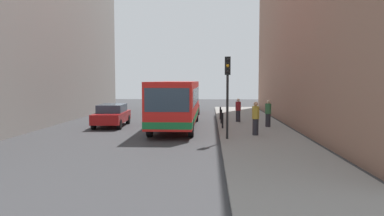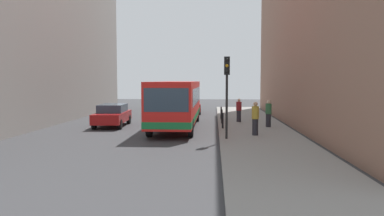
{
  "view_description": "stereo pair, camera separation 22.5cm",
  "coord_description": "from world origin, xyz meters",
  "px_view_note": "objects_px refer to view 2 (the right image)",
  "views": [
    {
      "loc": [
        2.7,
        -21.21,
        3.06
      ],
      "look_at": [
        1.61,
        0.62,
        1.45
      ],
      "focal_mm": 34.66,
      "sensor_mm": 36.0,
      "label": 1
    },
    {
      "loc": [
        2.93,
        -21.2,
        3.06
      ],
      "look_at": [
        1.61,
        0.62,
        1.45
      ],
      "focal_mm": 34.66,
      "sensor_mm": 36.0,
      "label": 2
    }
  ],
  "objects_px": {
    "traffic_light": "(227,82)",
    "bollard_far": "(221,113)",
    "bollard_near": "(223,121)",
    "bus": "(177,101)",
    "bollard_mid": "(222,116)",
    "car_behind_bus": "(190,105)",
    "car_beside_bus": "(112,115)",
    "pedestrian_mid_sidewalk": "(268,114)",
    "pedestrian_near_signal": "(255,118)",
    "pedestrian_far_sidewalk": "(239,110)"
  },
  "relations": [
    {
      "from": "traffic_light",
      "to": "bollard_far",
      "type": "height_order",
      "value": "traffic_light"
    },
    {
      "from": "bollard_near",
      "to": "bollard_far",
      "type": "relative_size",
      "value": 1.0
    },
    {
      "from": "bus",
      "to": "bollard_mid",
      "type": "bearing_deg",
      "value": -156.36
    },
    {
      "from": "car_behind_bus",
      "to": "car_beside_bus",
      "type": "bearing_deg",
      "value": 61.92
    },
    {
      "from": "bollard_far",
      "to": "pedestrian_mid_sidewalk",
      "type": "height_order",
      "value": "pedestrian_mid_sidewalk"
    },
    {
      "from": "pedestrian_near_signal",
      "to": "pedestrian_far_sidewalk",
      "type": "distance_m",
      "value": 6.49
    },
    {
      "from": "car_beside_bus",
      "to": "pedestrian_near_signal",
      "type": "xyz_separation_m",
      "value": [
        9.01,
        -4.53,
        0.27
      ]
    },
    {
      "from": "bollard_mid",
      "to": "traffic_light",
      "type": "bearing_deg",
      "value": -89.14
    },
    {
      "from": "bus",
      "to": "car_beside_bus",
      "type": "relative_size",
      "value": 2.46
    },
    {
      "from": "bollard_near",
      "to": "bollard_mid",
      "type": "xyz_separation_m",
      "value": [
        0.0,
        2.62,
        0.0
      ]
    },
    {
      "from": "car_beside_bus",
      "to": "bollard_far",
      "type": "distance_m",
      "value": 8.12
    },
    {
      "from": "bus",
      "to": "pedestrian_near_signal",
      "type": "height_order",
      "value": "bus"
    },
    {
      "from": "pedestrian_near_signal",
      "to": "pedestrian_far_sidewalk",
      "type": "height_order",
      "value": "pedestrian_near_signal"
    },
    {
      "from": "bus",
      "to": "bollard_far",
      "type": "height_order",
      "value": "bus"
    },
    {
      "from": "pedestrian_mid_sidewalk",
      "to": "pedestrian_near_signal",
      "type": "bearing_deg",
      "value": 113.96
    },
    {
      "from": "car_beside_bus",
      "to": "bollard_mid",
      "type": "bearing_deg",
      "value": -176.02
    },
    {
      "from": "traffic_light",
      "to": "bollard_near",
      "type": "relative_size",
      "value": 4.32
    },
    {
      "from": "bollard_mid",
      "to": "pedestrian_far_sidewalk",
      "type": "xyz_separation_m",
      "value": [
        1.22,
        1.1,
        0.34
      ]
    },
    {
      "from": "bus",
      "to": "pedestrian_far_sidewalk",
      "type": "xyz_separation_m",
      "value": [
        4.15,
        2.38,
        -0.76
      ]
    },
    {
      "from": "bollard_near",
      "to": "pedestrian_far_sidewalk",
      "type": "relative_size",
      "value": 0.58
    },
    {
      "from": "car_behind_bus",
      "to": "bollard_far",
      "type": "height_order",
      "value": "car_behind_bus"
    },
    {
      "from": "car_beside_bus",
      "to": "bollard_far",
      "type": "height_order",
      "value": "car_beside_bus"
    },
    {
      "from": "bus",
      "to": "traffic_light",
      "type": "relative_size",
      "value": 2.69
    },
    {
      "from": "bus",
      "to": "bollard_far",
      "type": "relative_size",
      "value": 11.6
    },
    {
      "from": "bollard_far",
      "to": "pedestrian_far_sidewalk",
      "type": "xyz_separation_m",
      "value": [
        1.22,
        -1.53,
        0.34
      ]
    },
    {
      "from": "bus",
      "to": "pedestrian_far_sidewalk",
      "type": "distance_m",
      "value": 4.85
    },
    {
      "from": "pedestrian_mid_sidewalk",
      "to": "pedestrian_far_sidewalk",
      "type": "bearing_deg",
      "value": -16.83
    },
    {
      "from": "bus",
      "to": "traffic_light",
      "type": "distance_m",
      "value": 6.33
    },
    {
      "from": "car_beside_bus",
      "to": "bollard_near",
      "type": "relative_size",
      "value": 4.71
    },
    {
      "from": "bus",
      "to": "car_behind_bus",
      "type": "bearing_deg",
      "value": -90.9
    },
    {
      "from": "bollard_mid",
      "to": "pedestrian_mid_sidewalk",
      "type": "distance_m",
      "value": 3.39
    },
    {
      "from": "car_behind_bus",
      "to": "pedestrian_mid_sidewalk",
      "type": "bearing_deg",
      "value": 113.04
    },
    {
      "from": "pedestrian_mid_sidewalk",
      "to": "bus",
      "type": "bearing_deg",
      "value": 38.17
    },
    {
      "from": "pedestrian_far_sidewalk",
      "to": "bollard_far",
      "type": "bearing_deg",
      "value": -40.71
    },
    {
      "from": "traffic_light",
      "to": "pedestrian_far_sidewalk",
      "type": "height_order",
      "value": "traffic_light"
    },
    {
      "from": "bollard_far",
      "to": "traffic_light",
      "type": "bearing_deg",
      "value": -89.39
    },
    {
      "from": "bollard_near",
      "to": "bollard_far",
      "type": "height_order",
      "value": "same"
    },
    {
      "from": "car_beside_bus",
      "to": "car_behind_bus",
      "type": "bearing_deg",
      "value": -116.67
    },
    {
      "from": "pedestrian_near_signal",
      "to": "bollard_far",
      "type": "bearing_deg",
      "value": 147.21
    },
    {
      "from": "bollard_near",
      "to": "bollard_far",
      "type": "distance_m",
      "value": 5.25
    },
    {
      "from": "pedestrian_mid_sidewalk",
      "to": "bollard_near",
      "type": "bearing_deg",
      "value": 59.69
    },
    {
      "from": "car_beside_bus",
      "to": "pedestrian_mid_sidewalk",
      "type": "bearing_deg",
      "value": 172.48
    },
    {
      "from": "car_behind_bus",
      "to": "bollard_near",
      "type": "bearing_deg",
      "value": 99.01
    },
    {
      "from": "bollard_mid",
      "to": "pedestrian_mid_sidewalk",
      "type": "bearing_deg",
      "value": -30.83
    },
    {
      "from": "bus",
      "to": "bollard_near",
      "type": "distance_m",
      "value": 3.4
    },
    {
      "from": "car_beside_bus",
      "to": "bollard_near",
      "type": "xyz_separation_m",
      "value": [
        7.34,
        -1.78,
        -0.16
      ]
    },
    {
      "from": "car_beside_bus",
      "to": "car_behind_bus",
      "type": "distance_m",
      "value": 11.2
    },
    {
      "from": "car_behind_bus",
      "to": "pedestrian_near_signal",
      "type": "relative_size",
      "value": 2.52
    },
    {
      "from": "bus",
      "to": "pedestrian_mid_sidewalk",
      "type": "relative_size",
      "value": 6.49
    },
    {
      "from": "bus",
      "to": "bollard_near",
      "type": "bearing_deg",
      "value": 155.38
    }
  ]
}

